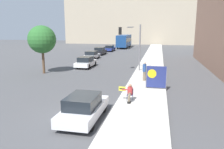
{
  "coord_description": "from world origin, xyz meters",
  "views": [
    {
      "loc": [
        4.14,
        -11.22,
        5.0
      ],
      "look_at": [
        0.59,
        5.18,
        1.49
      ],
      "focal_mm": 35.0,
      "sensor_mm": 36.0,
      "label": 1
    }
  ],
  "objects_px": {
    "seated_protester": "(130,92)",
    "car_on_road_nearest": "(86,62)",
    "city_bus_on_road": "(124,40)",
    "car_on_road_far_lane": "(110,48)",
    "protest_banner": "(156,77)",
    "car_on_road_midblock": "(92,55)",
    "traffic_light_pole": "(132,40)",
    "parked_car_curbside": "(84,107)",
    "pedestrian_behind": "(144,71)",
    "street_tree_near_curb": "(42,40)",
    "car_on_road_distant": "(100,51)"
  },
  "relations": [
    {
      "from": "car_on_road_midblock",
      "to": "street_tree_near_curb",
      "type": "bearing_deg",
      "value": -97.78
    },
    {
      "from": "pedestrian_behind",
      "to": "traffic_light_pole",
      "type": "bearing_deg",
      "value": -102.88
    },
    {
      "from": "traffic_light_pole",
      "to": "car_on_road_far_lane",
      "type": "relative_size",
      "value": 1.16
    },
    {
      "from": "city_bus_on_road",
      "to": "car_on_road_nearest",
      "type": "bearing_deg",
      "value": -90.16
    },
    {
      "from": "protest_banner",
      "to": "city_bus_on_road",
      "type": "relative_size",
      "value": 0.18
    },
    {
      "from": "protest_banner",
      "to": "traffic_light_pole",
      "type": "height_order",
      "value": "traffic_light_pole"
    },
    {
      "from": "seated_protester",
      "to": "car_on_road_distant",
      "type": "xyz_separation_m",
      "value": [
        -9.62,
        27.54,
        -0.09
      ]
    },
    {
      "from": "traffic_light_pole",
      "to": "car_on_road_nearest",
      "type": "xyz_separation_m",
      "value": [
        -6.36,
        1.99,
        -3.04
      ]
    },
    {
      "from": "pedestrian_behind",
      "to": "car_on_road_far_lane",
      "type": "relative_size",
      "value": 0.39
    },
    {
      "from": "car_on_road_midblock",
      "to": "city_bus_on_road",
      "type": "xyz_separation_m",
      "value": [
        1.77,
        23.5,
        1.26
      ]
    },
    {
      "from": "pedestrian_behind",
      "to": "protest_banner",
      "type": "height_order",
      "value": "protest_banner"
    },
    {
      "from": "parked_car_curbside",
      "to": "car_on_road_far_lane",
      "type": "bearing_deg",
      "value": 100.64
    },
    {
      "from": "seated_protester",
      "to": "traffic_light_pole",
      "type": "xyz_separation_m",
      "value": [
        -1.24,
        11.14,
        2.93
      ]
    },
    {
      "from": "protest_banner",
      "to": "car_on_road_nearest",
      "type": "bearing_deg",
      "value": 134.33
    },
    {
      "from": "seated_protester",
      "to": "protest_banner",
      "type": "relative_size",
      "value": 0.64
    },
    {
      "from": "car_on_road_far_lane",
      "to": "city_bus_on_road",
      "type": "height_order",
      "value": "city_bus_on_road"
    },
    {
      "from": "parked_car_curbside",
      "to": "car_on_road_midblock",
      "type": "relative_size",
      "value": 0.99
    },
    {
      "from": "car_on_road_distant",
      "to": "parked_car_curbside",
      "type": "bearing_deg",
      "value": -76.31
    },
    {
      "from": "car_on_road_distant",
      "to": "street_tree_near_curb",
      "type": "bearing_deg",
      "value": -94.11
    },
    {
      "from": "seated_protester",
      "to": "car_on_road_nearest",
      "type": "xyz_separation_m",
      "value": [
        -7.6,
        13.13,
        -0.11
      ]
    },
    {
      "from": "parked_car_curbside",
      "to": "street_tree_near_curb",
      "type": "relative_size",
      "value": 0.78
    },
    {
      "from": "seated_protester",
      "to": "car_on_road_midblock",
      "type": "relative_size",
      "value": 0.29
    },
    {
      "from": "pedestrian_behind",
      "to": "city_bus_on_road",
      "type": "height_order",
      "value": "city_bus_on_road"
    },
    {
      "from": "car_on_road_midblock",
      "to": "car_on_road_far_lane",
      "type": "bearing_deg",
      "value": 89.77
    },
    {
      "from": "protest_banner",
      "to": "city_bus_on_road",
      "type": "bearing_deg",
      "value": 102.67
    },
    {
      "from": "traffic_light_pole",
      "to": "car_on_road_far_lane",
      "type": "distance_m",
      "value": 24.92
    },
    {
      "from": "pedestrian_behind",
      "to": "parked_car_curbside",
      "type": "xyz_separation_m",
      "value": [
        -2.68,
        -9.55,
        -0.37
      ]
    },
    {
      "from": "city_bus_on_road",
      "to": "traffic_light_pole",
      "type": "bearing_deg",
      "value": -79.35
    },
    {
      "from": "car_on_road_nearest",
      "to": "city_bus_on_road",
      "type": "bearing_deg",
      "value": 89.84
    },
    {
      "from": "car_on_road_nearest",
      "to": "seated_protester",
      "type": "bearing_deg",
      "value": -59.94
    },
    {
      "from": "parked_car_curbside",
      "to": "car_on_road_nearest",
      "type": "bearing_deg",
      "value": 108.51
    },
    {
      "from": "street_tree_near_curb",
      "to": "pedestrian_behind",
      "type": "bearing_deg",
      "value": -9.57
    },
    {
      "from": "car_on_road_far_lane",
      "to": "protest_banner",
      "type": "bearing_deg",
      "value": -70.58
    },
    {
      "from": "car_on_road_nearest",
      "to": "car_on_road_far_lane",
      "type": "distance_m",
      "value": 21.48
    },
    {
      "from": "parked_car_curbside",
      "to": "car_on_road_far_lane",
      "type": "height_order",
      "value": "parked_car_curbside"
    },
    {
      "from": "traffic_light_pole",
      "to": "car_on_road_nearest",
      "type": "distance_m",
      "value": 7.32
    },
    {
      "from": "car_on_road_far_lane",
      "to": "city_bus_on_road",
      "type": "xyz_separation_m",
      "value": [
        1.71,
        9.94,
        1.25
      ]
    },
    {
      "from": "car_on_road_midblock",
      "to": "city_bus_on_road",
      "type": "relative_size",
      "value": 0.41
    },
    {
      "from": "street_tree_near_curb",
      "to": "seated_protester",
      "type": "bearing_deg",
      "value": -37.0
    },
    {
      "from": "car_on_road_nearest",
      "to": "parked_car_curbside",
      "type": "bearing_deg",
      "value": -71.49
    },
    {
      "from": "seated_protester",
      "to": "car_on_road_nearest",
      "type": "height_order",
      "value": "car_on_road_nearest"
    },
    {
      "from": "pedestrian_behind",
      "to": "car_on_road_far_lane",
      "type": "xyz_separation_m",
      "value": [
        -9.77,
        28.2,
        -0.41
      ]
    },
    {
      "from": "protest_banner",
      "to": "street_tree_near_curb",
      "type": "relative_size",
      "value": 0.35
    },
    {
      "from": "city_bus_on_road",
      "to": "car_on_road_far_lane",
      "type": "bearing_deg",
      "value": -99.78
    },
    {
      "from": "pedestrian_behind",
      "to": "city_bus_on_road",
      "type": "relative_size",
      "value": 0.17
    },
    {
      "from": "car_on_road_far_lane",
      "to": "car_on_road_nearest",
      "type": "bearing_deg",
      "value": -85.67
    },
    {
      "from": "seated_protester",
      "to": "protest_banner",
      "type": "distance_m",
      "value": 4.01
    },
    {
      "from": "protest_banner",
      "to": "car_on_road_midblock",
      "type": "xyz_separation_m",
      "value": [
        -10.95,
        17.36,
        -0.48
      ]
    },
    {
      "from": "car_on_road_nearest",
      "to": "city_bus_on_road",
      "type": "height_order",
      "value": "city_bus_on_road"
    },
    {
      "from": "car_on_road_distant",
      "to": "traffic_light_pole",
      "type": "bearing_deg",
      "value": -62.93
    }
  ]
}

